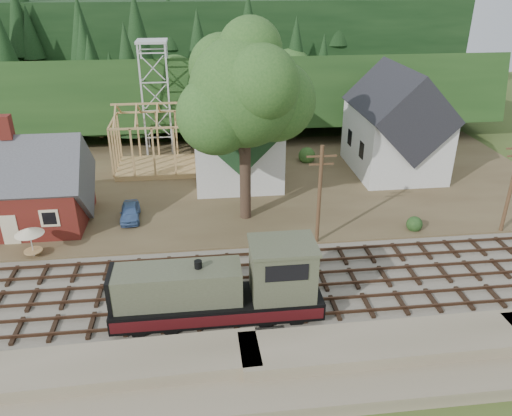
{
  "coord_description": "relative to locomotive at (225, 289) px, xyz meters",
  "views": [
    {
      "loc": [
        -1.49,
        -27.35,
        19.19
      ],
      "look_at": [
        2.41,
        6.0,
        3.0
      ],
      "focal_mm": 35.0,
      "sensor_mm": 36.0,
      "label": 1
    }
  ],
  "objects": [
    {
      "name": "depot",
      "position": [
        -15.53,
        14.0,
        1.06
      ],
      "size": [
        10.8,
        7.41,
        9.0
      ],
      "color": "#5D2115",
      "rests_on": "village_flat"
    },
    {
      "name": "village_flat",
      "position": [
        0.47,
        21.0,
        -2.0
      ],
      "size": [
        64.0,
        26.0,
        0.3
      ],
      "primitive_type": "cube",
      "color": "brown",
      "rests_on": "ground"
    },
    {
      "name": "car_red",
      "position": [
        18.6,
        18.03,
        -1.29
      ],
      "size": [
        4.14,
        2.08,
        1.13
      ],
      "primitive_type": "imported",
      "rotation": [
        0.0,
        0.0,
        1.62
      ],
      "color": "#AE330D",
      "rests_on": "village_flat"
    },
    {
      "name": "hillside",
      "position": [
        0.47,
        45.0,
        -2.15
      ],
      "size": [
        70.0,
        28.96,
        12.74
      ],
      "primitive_type": "cube",
      "rotation": [
        -0.17,
        0.0,
        0.0
      ],
      "color": "#1E3F19",
      "rests_on": "ground"
    },
    {
      "name": "telegraph_pole_far",
      "position": [
        22.47,
        8.2,
        2.1
      ],
      "size": [
        2.2,
        0.28,
        8.0
      ],
      "color": "#4C331E",
      "rests_on": "ground"
    },
    {
      "name": "railroad_bed",
      "position": [
        0.47,
        3.0,
        -2.07
      ],
      "size": [
        64.0,
        11.0,
        0.16
      ],
      "primitive_type": "cube",
      "color": "#726B5B",
      "rests_on": "ground"
    },
    {
      "name": "lattice_tower",
      "position": [
        -5.53,
        31.0,
        7.88
      ],
      "size": [
        3.2,
        3.2,
        12.12
      ],
      "color": "silver",
      "rests_on": "village_flat"
    },
    {
      "name": "church",
      "position": [
        2.47,
        22.68,
        3.03
      ],
      "size": [
        8.4,
        15.17,
        13.0
      ],
      "color": "silver",
      "rests_on": "village_flat"
    },
    {
      "name": "car_blue",
      "position": [
        -7.09,
        13.71,
        -1.19
      ],
      "size": [
        1.78,
        3.94,
        1.31
      ],
      "primitive_type": "imported",
      "rotation": [
        0.0,
        0.0,
        0.06
      ],
      "color": "#4F72AA",
      "rests_on": "village_flat"
    },
    {
      "name": "timber_frame",
      "position": [
        -5.53,
        25.0,
        1.11
      ],
      "size": [
        8.2,
        6.2,
        6.99
      ],
      "color": "tan",
      "rests_on": "village_flat"
    },
    {
      "name": "farmhouse",
      "position": [
        18.47,
        22.0,
        2.71
      ],
      "size": [
        8.4,
        10.8,
        10.6
      ],
      "color": "silver",
      "rests_on": "village_flat"
    },
    {
      "name": "locomotive",
      "position": [
        0.0,
        0.0,
        0.0
      ],
      "size": [
        12.19,
        3.05,
        4.87
      ],
      "color": "black",
      "rests_on": "railroad_bed"
    },
    {
      "name": "big_tree",
      "position": [
        2.64,
        13.08,
        8.07
      ],
      "size": [
        10.9,
        8.4,
        14.7
      ],
      "color": "#38281E",
      "rests_on": "village_flat"
    },
    {
      "name": "ridge",
      "position": [
        0.47,
        61.0,
        -2.15
      ],
      "size": [
        80.0,
        20.0,
        12.0
      ],
      "primitive_type": "cube",
      "color": "black",
      "rests_on": "ground"
    },
    {
      "name": "patio_set",
      "position": [
        -13.44,
        8.5,
        0.08
      ],
      "size": [
        2.04,
        2.04,
        2.27
      ],
      "color": "silver",
      "rests_on": "village_flat"
    },
    {
      "name": "embankment",
      "position": [
        0.47,
        -5.5,
        -2.15
      ],
      "size": [
        64.0,
        5.0,
        1.6
      ],
      "primitive_type": "cube",
      "color": "#7F7259",
      "rests_on": "ground"
    },
    {
      "name": "telegraph_pole_near",
      "position": [
        7.47,
        8.2,
        2.1
      ],
      "size": [
        2.2,
        0.28,
        8.0
      ],
      "color": "#4C331E",
      "rests_on": "ground"
    },
    {
      "name": "ground",
      "position": [
        0.47,
        3.0,
        -2.15
      ],
      "size": [
        140.0,
        140.0,
        0.0
      ],
      "primitive_type": "plane",
      "color": "#384C1E",
      "rests_on": "ground"
    }
  ]
}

